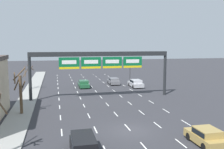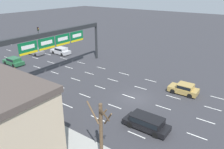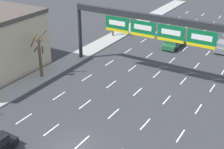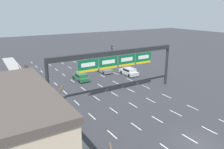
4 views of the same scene
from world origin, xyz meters
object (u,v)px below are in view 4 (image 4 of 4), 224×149
Objects in this scene: car_silver at (129,71)px; car_green at (81,77)px; traffic_light_near_gantry at (112,51)px; tree_bare_closest at (63,112)px; sign_gantry at (117,58)px; tree_bare_second at (25,76)px; car_grey at (105,69)px.

car_green is at bearing 169.54° from car_silver.
tree_bare_closest is at bearing -130.49° from traffic_light_near_gantry.
sign_gantry is at bearing -135.23° from car_silver.
car_silver is 0.99× the size of traffic_light_near_gantry.
tree_bare_second is at bearing 92.12° from tree_bare_closest.
tree_bare_closest is (-21.40, -25.06, -0.50)m from traffic_light_near_gantry.
tree_bare_second is at bearing 175.35° from car_silver.
traffic_light_near_gantry is 1.03× the size of tree_bare_second.
traffic_light_near_gantry is (11.91, 7.89, 2.61)m from car_green.
sign_gantry is 14.43m from car_grey.
car_silver is at bearing 37.99° from tree_bare_closest.
car_silver is at bearing -4.65° from tree_bare_second.
tree_bare_closest is at bearing -129.55° from car_grey.
car_green is 0.99× the size of tree_bare_second.
car_silver is 1.02× the size of tree_bare_second.
traffic_light_near_gantry is 0.86× the size of tree_bare_closest.
tree_bare_closest is at bearing -142.01° from car_silver.
car_green is 10.28m from tree_bare_second.
car_grey is 0.87× the size of car_silver.
car_silver is (10.11, -1.87, 0.04)m from car_green.
car_silver is at bearing 44.77° from sign_gantry.
tree_bare_second reaches higher than car_green.
car_green is at bearing 99.47° from sign_gantry.
sign_gantry is at bearing -119.42° from traffic_light_near_gantry.
car_grey is 5.45m from car_silver.
traffic_light_near_gantry is at bearing 60.58° from sign_gantry.
tree_bare_closest is 16.97m from tree_bare_second.
car_green is at bearing 61.08° from tree_bare_closest.
car_grey is at bearing -133.56° from traffic_light_near_gantry.
car_green reaches higher than car_grey.
traffic_light_near_gantry is at bearing 33.51° from car_green.
tree_bare_second is (-22.03, -8.11, -0.82)m from traffic_light_near_gantry.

